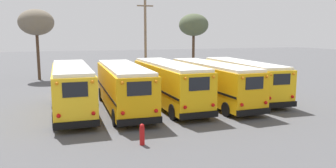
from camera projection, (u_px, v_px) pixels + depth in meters
ground_plane at (166, 104)px, 24.72m from camera, size 160.00×160.00×0.00m
school_bus_0 at (72, 87)px, 21.66m from camera, size 2.53×10.12×3.17m
school_bus_1 at (123, 86)px, 22.43m from camera, size 2.80×10.44×3.11m
school_bus_2 at (169, 83)px, 23.80m from camera, size 2.67×10.59×3.16m
school_bus_3 at (212, 81)px, 24.71m from camera, size 2.79×10.85×3.06m
school_bus_4 at (242, 78)px, 26.92m from camera, size 2.90×10.85×2.99m
utility_pole at (145, 37)px, 36.10m from camera, size 1.80×0.28×9.35m
bare_tree_0 at (36, 23)px, 36.62m from camera, size 3.87×3.87×7.94m
bare_tree_1 at (194, 25)px, 43.25m from camera, size 3.90×3.90×7.84m
fire_hydrant at (142, 134)px, 15.54m from camera, size 0.24×0.24×1.03m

